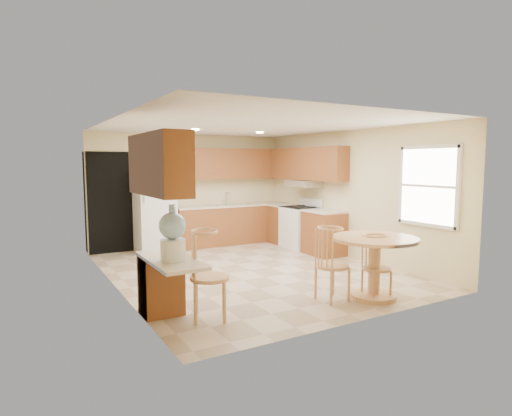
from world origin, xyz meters
TOP-DOWN VIEW (x-y plane):
  - floor at (0.00, 0.00)m, footprint 5.50×5.50m
  - ceiling at (0.00, 0.00)m, footprint 4.50×5.50m
  - wall_back at (0.00, 2.75)m, footprint 4.50×0.02m
  - wall_front at (0.00, -2.75)m, footprint 4.50×0.02m
  - wall_left at (-2.25, 0.00)m, footprint 0.02×5.50m
  - wall_right at (2.25, 0.00)m, footprint 0.02×5.50m
  - doorway at (-1.75, 2.73)m, footprint 0.90×0.02m
  - base_cab_back at (0.88, 2.45)m, footprint 2.75×0.60m
  - counter_back at (0.88, 2.45)m, footprint 2.75×0.63m
  - base_cab_right_a at (1.95, 1.85)m, footprint 0.60×0.59m
  - counter_right_a at (1.95, 1.85)m, footprint 0.63×0.59m
  - base_cab_right_b at (1.95, 0.40)m, footprint 0.60×0.80m
  - counter_right_b at (1.95, 0.40)m, footprint 0.63×0.80m
  - upper_cab_back at (0.88, 2.58)m, footprint 2.75×0.33m
  - upper_cab_right at (2.08, 1.21)m, footprint 0.33×2.42m
  - upper_cab_left at (-2.08, -1.60)m, footprint 0.33×1.40m
  - sink at (0.85, 2.45)m, footprint 0.78×0.44m
  - range_hood at (2.00, 1.18)m, footprint 0.50×0.76m
  - desk_pedestal at (-2.00, -1.32)m, footprint 0.48×0.42m
  - desk_top at (-2.00, -1.70)m, footprint 0.50×1.20m
  - window at (2.23, -1.85)m, footprint 0.06×1.12m
  - can_light_a at (-0.50, 1.20)m, footprint 0.14×0.14m
  - can_light_b at (0.90, 1.20)m, footprint 0.14×0.14m
  - refrigerator at (-0.95, 2.40)m, footprint 0.76×0.74m
  - stove at (1.92, 1.18)m, footprint 0.65×0.76m
  - dining_table at (0.72, -2.20)m, footprint 1.16×1.16m
  - chair_table_a at (0.17, -2.07)m, footprint 0.44×0.57m
  - chair_table_b at (0.77, -2.28)m, footprint 0.38×0.40m
  - chair_desk at (-1.55, -1.89)m, footprint 0.47×0.60m
  - water_crock at (-2.00, -1.79)m, footprint 0.31×0.31m

SIDE VIEW (x-z plane):
  - floor at x=0.00m, z-range 0.00..0.00m
  - desk_pedestal at x=-2.00m, z-range 0.00..0.72m
  - base_cab_back at x=0.88m, z-range 0.00..0.87m
  - base_cab_right_a at x=1.95m, z-range 0.00..0.87m
  - base_cab_right_b at x=1.95m, z-range 0.00..0.87m
  - stove at x=1.92m, z-range -0.08..1.01m
  - chair_table_b at x=0.77m, z-range 0.10..0.96m
  - dining_table at x=0.72m, z-range 0.13..0.99m
  - chair_table_a at x=0.17m, z-range 0.11..1.11m
  - chair_desk at x=-1.55m, z-range 0.12..1.18m
  - desk_top at x=-2.00m, z-range 0.73..0.77m
  - refrigerator at x=-0.95m, z-range 0.00..1.73m
  - counter_back at x=0.88m, z-range 0.87..0.91m
  - counter_right_a at x=1.95m, z-range 0.87..0.91m
  - counter_right_b at x=1.95m, z-range 0.87..0.91m
  - sink at x=0.85m, z-range 0.91..0.92m
  - doorway at x=-1.75m, z-range 0.00..2.10m
  - water_crock at x=-2.00m, z-range 0.74..1.37m
  - wall_back at x=0.00m, z-range 0.00..2.50m
  - wall_front at x=0.00m, z-range 0.00..2.50m
  - wall_left at x=-2.25m, z-range 0.00..2.50m
  - wall_right at x=2.25m, z-range 0.00..2.50m
  - range_hood at x=2.00m, z-range 1.35..1.49m
  - window at x=2.23m, z-range 0.85..2.15m
  - upper_cab_back at x=0.88m, z-range 1.50..2.20m
  - upper_cab_right at x=2.08m, z-range 1.50..2.20m
  - upper_cab_left at x=-2.08m, z-range 1.50..2.20m
  - can_light_a at x=-0.50m, z-range 2.48..2.49m
  - can_light_b at x=0.90m, z-range 2.48..2.49m
  - ceiling at x=0.00m, z-range 2.49..2.51m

